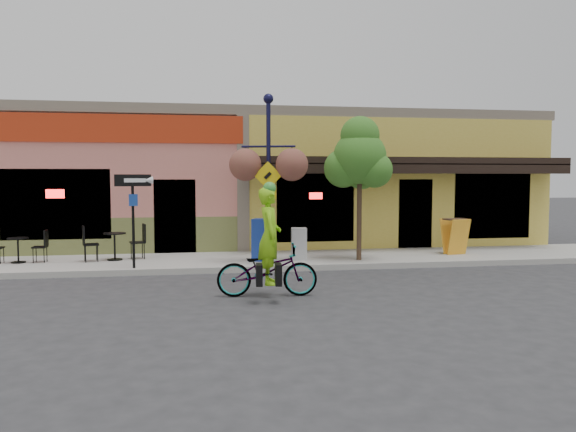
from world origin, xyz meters
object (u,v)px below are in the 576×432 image
(newspaper_box_blue, at_px, (263,240))
(bicycle, at_px, (267,270))
(cyclist_rider, at_px, (270,248))
(building, at_px, (261,180))
(street_tree, at_px, (359,188))
(newspaper_box_grey, at_px, (299,244))
(one_way_sign, at_px, (133,222))
(lamp_post, at_px, (269,179))

(newspaper_box_blue, bearing_deg, bicycle, -74.51)
(cyclist_rider, bearing_deg, building, -0.95)
(street_tree, bearing_deg, newspaper_box_grey, 169.25)
(building, height_order, newspaper_box_grey, building)
(street_tree, bearing_deg, cyclist_rider, -129.70)
(building, relative_size, street_tree, 4.70)
(bicycle, bearing_deg, cyclist_rider, -85.35)
(one_way_sign, bearing_deg, newspaper_box_blue, -5.97)
(newspaper_box_grey, height_order, street_tree, street_tree)
(lamp_post, xyz_separation_m, one_way_sign, (-3.34, -0.19, -1.02))
(bicycle, height_order, newspaper_box_grey, bicycle)
(bicycle, xyz_separation_m, cyclist_rider, (0.05, 0.00, 0.44))
(bicycle, bearing_deg, newspaper_box_blue, -0.73)
(lamp_post, relative_size, street_tree, 1.12)
(one_way_sign, bearing_deg, building, 41.76)
(cyclist_rider, distance_m, newspaper_box_grey, 3.99)
(lamp_post, height_order, one_way_sign, lamp_post)
(building, xyz_separation_m, newspaper_box_grey, (0.33, -6.04, -1.67))
(newspaper_box_grey, bearing_deg, street_tree, -4.56)
(one_way_sign, xyz_separation_m, street_tree, (5.81, 0.40, 0.79))
(lamp_post, distance_m, one_way_sign, 3.50)
(cyclist_rider, bearing_deg, newspaper_box_blue, 0.03)
(building, xyz_separation_m, bicycle, (-1.01, -9.80, -1.73))
(cyclist_rider, height_order, lamp_post, lamp_post)
(newspaper_box_blue, relative_size, newspaper_box_grey, 1.30)
(lamp_post, distance_m, newspaper_box_blue, 1.69)
(cyclist_rider, bearing_deg, bicycle, 94.65)
(newspaper_box_blue, height_order, street_tree, street_tree)
(newspaper_box_grey, bearing_deg, building, 99.28)
(building, xyz_separation_m, newspaper_box_blue, (-0.66, -6.04, -1.54))
(one_way_sign, bearing_deg, street_tree, -14.23)
(bicycle, relative_size, newspaper_box_blue, 1.79)
(lamp_post, distance_m, street_tree, 2.49)
(lamp_post, xyz_separation_m, street_tree, (2.47, 0.22, -0.23))
(one_way_sign, distance_m, street_tree, 5.88)
(bicycle, relative_size, lamp_post, 0.46)
(newspaper_box_grey, bearing_deg, lamp_post, -143.60)
(newspaper_box_blue, bearing_deg, cyclist_rider, -73.75)
(bicycle, relative_size, newspaper_box_grey, 2.32)
(newspaper_box_grey, xyz_separation_m, street_tree, (1.58, -0.30, 1.51))
(building, height_order, newspaper_box_blue, building)
(cyclist_rider, bearing_deg, lamp_post, -2.42)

